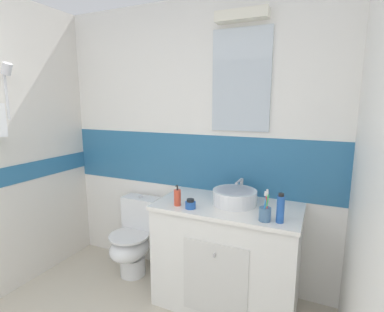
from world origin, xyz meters
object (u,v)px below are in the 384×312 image
at_px(sink_basin, 235,197).
at_px(toothbrush_cup, 265,213).
at_px(hair_gel_jar, 190,204).
at_px(soap_dispenser, 177,197).
at_px(toilet, 134,239).
at_px(shampoo_bottle_tall, 280,209).

relative_size(sink_basin, toothbrush_cup, 1.74).
height_order(toothbrush_cup, hair_gel_jar, toothbrush_cup).
height_order(sink_basin, soap_dispenser, sink_basin).
bearing_deg(toilet, hair_gel_jar, -18.83).
distance_m(sink_basin, soap_dispenser, 0.45).
relative_size(soap_dispenser, hair_gel_jar, 2.09).
bearing_deg(toothbrush_cup, toilet, 168.80).
height_order(shampoo_bottle_tall, hair_gel_jar, shampoo_bottle_tall).
distance_m(toothbrush_cup, hair_gel_jar, 0.55).
bearing_deg(hair_gel_jar, toothbrush_cup, -0.86).
bearing_deg(sink_basin, hair_gel_jar, -140.15).
relative_size(toilet, toothbrush_cup, 3.32).
relative_size(toothbrush_cup, shampoo_bottle_tall, 1.11).
distance_m(soap_dispenser, shampoo_bottle_tall, 0.77).
bearing_deg(sink_basin, shampoo_bottle_tall, -30.75).
height_order(sink_basin, hair_gel_jar, sink_basin).
distance_m(toilet, shampoo_bottle_tall, 1.50).
relative_size(shampoo_bottle_tall, hair_gel_jar, 2.55).
bearing_deg(shampoo_bottle_tall, soap_dispenser, 179.21).
height_order(sink_basin, shampoo_bottle_tall, shampoo_bottle_tall).
height_order(toothbrush_cup, soap_dispenser, toothbrush_cup).
bearing_deg(toilet, sink_basin, -0.68).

